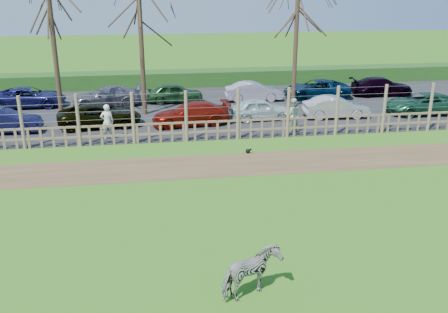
{
  "coord_description": "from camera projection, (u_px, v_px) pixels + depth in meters",
  "views": [
    {
      "loc": [
        -1.61,
        -15.02,
        7.37
      ],
      "look_at": [
        1.0,
        2.5,
        1.1
      ],
      "focal_mm": 40.0,
      "sensor_mm": 36.0,
      "label": 1
    }
  ],
  "objects": [
    {
      "name": "hedge",
      "position": [
        172.0,
        79.0,
        36.55
      ],
      "size": [
        46.0,
        2.0,
        1.1
      ],
      "primitive_type": "cube",
      "color": "#1E4716",
      "rests_on": "ground"
    },
    {
      "name": "ground",
      "position": [
        205.0,
        214.0,
        16.69
      ],
      "size": [
        120.0,
        120.0,
        0.0
      ],
      "primitive_type": "plane",
      "color": "#578E2B",
      "rests_on": "ground"
    },
    {
      "name": "car_2",
      "position": [
        100.0,
        115.0,
        26.3
      ],
      "size": [
        4.48,
        2.37,
        1.2
      ],
      "primitive_type": "imported",
      "rotation": [
        0.0,
        0.0,
        1.66
      ],
      "color": "black",
      "rests_on": "asphalt"
    },
    {
      "name": "car_4",
      "position": [
        260.0,
        109.0,
        27.63
      ],
      "size": [
        3.59,
        1.6,
        1.2
      ],
      "primitive_type": "imported",
      "rotation": [
        0.0,
        0.0,
        1.62
      ],
      "color": "silver",
      "rests_on": "asphalt"
    },
    {
      "name": "car_12",
      "position": [
        317.0,
        89.0,
        32.67
      ],
      "size": [
        4.51,
        2.44,
        1.2
      ],
      "primitive_type": "imported",
      "rotation": [
        0.0,
        0.0,
        4.6
      ],
      "color": "#06213D",
      "rests_on": "asphalt"
    },
    {
      "name": "crow",
      "position": [
        248.0,
        151.0,
        22.47
      ],
      "size": [
        0.28,
        0.21,
        0.23
      ],
      "color": "black",
      "rests_on": "ground"
    },
    {
      "name": "visitor_a",
      "position": [
        107.0,
        122.0,
        24.15
      ],
      "size": [
        0.69,
        0.51,
        1.72
      ],
      "primitive_type": "imported",
      "rotation": [
        0.0,
        0.0,
        3.31
      ],
      "color": "silver",
      "rests_on": "asphalt"
    },
    {
      "name": "tree_left",
      "position": [
        51.0,
        17.0,
        25.56
      ],
      "size": [
        4.8,
        4.8,
        7.88
      ],
      "color": "#3D2B1E",
      "rests_on": "ground"
    },
    {
      "name": "tree_mid",
      "position": [
        141.0,
        29.0,
        27.37
      ],
      "size": [
        4.8,
        4.8,
        6.83
      ],
      "color": "#3D2B1E",
      "rests_on": "ground"
    },
    {
      "name": "car_10",
      "position": [
        175.0,
        93.0,
        31.55
      ],
      "size": [
        3.53,
        1.43,
        1.2
      ],
      "primitive_type": "imported",
      "rotation": [
        0.0,
        0.0,
        1.57
      ],
      "color": "#235024",
      "rests_on": "asphalt"
    },
    {
      "name": "car_1",
      "position": [
        4.0,
        121.0,
        25.2
      ],
      "size": [
        3.65,
        1.29,
        1.2
      ],
      "primitive_type": "imported",
      "rotation": [
        0.0,
        0.0,
        1.56
      ],
      "color": "#131142",
      "rests_on": "asphalt"
    },
    {
      "name": "tree_right",
      "position": [
        297.0,
        19.0,
        28.96
      ],
      "size": [
        4.8,
        4.8,
        7.35
      ],
      "color": "#3D2B1E",
      "rests_on": "ground"
    },
    {
      "name": "fence",
      "position": [
        186.0,
        126.0,
        23.88
      ],
      "size": [
        30.16,
        0.16,
        2.5
      ],
      "color": "brown",
      "rests_on": "ground"
    },
    {
      "name": "car_6",
      "position": [
        423.0,
        104.0,
        28.83
      ],
      "size": [
        4.34,
        2.04,
        1.2
      ],
      "primitive_type": "imported",
      "rotation": [
        0.0,
        0.0,
        4.7
      ],
      "color": "#1C5335",
      "rests_on": "asphalt"
    },
    {
      "name": "car_11",
      "position": [
        254.0,
        91.0,
        31.98
      ],
      "size": [
        3.68,
        1.37,
        1.2
      ],
      "primitive_type": "imported",
      "rotation": [
        0.0,
        0.0,
        1.54
      ],
      "color": "#B8AFC3",
      "rests_on": "asphalt"
    },
    {
      "name": "car_5",
      "position": [
        336.0,
        107.0,
        28.02
      ],
      "size": [
        3.69,
        1.42,
        1.2
      ],
      "primitive_type": "imported",
      "rotation": [
        0.0,
        0.0,
        1.53
      ],
      "color": "#BAB9BD",
      "rests_on": "asphalt"
    },
    {
      "name": "car_9",
      "position": [
        107.0,
        96.0,
        30.6
      ],
      "size": [
        4.29,
        2.1,
        1.2
      ],
      "primitive_type": "imported",
      "rotation": [
        0.0,
        0.0,
        4.82
      ],
      "color": "slate",
      "rests_on": "asphalt"
    },
    {
      "name": "zebra",
      "position": [
        251.0,
        273.0,
        12.11
      ],
      "size": [
        1.68,
        1.35,
        1.29
      ],
      "primitive_type": "imported",
      "rotation": [
        0.0,
        0.0,
        2.07
      ],
      "color": "gray",
      "rests_on": "ground"
    },
    {
      "name": "asphalt",
      "position": [
        179.0,
        109.0,
        30.2
      ],
      "size": [
        44.0,
        13.0,
        0.04
      ],
      "primitive_type": "cube",
      "color": "#232326",
      "rests_on": "ground"
    },
    {
      "name": "car_13",
      "position": [
        382.0,
        86.0,
        33.5
      ],
      "size": [
        4.19,
        1.82,
        1.2
      ],
      "primitive_type": "imported",
      "rotation": [
        0.0,
        0.0,
        1.54
      ],
      "color": "black",
      "rests_on": "asphalt"
    },
    {
      "name": "visitor_b",
      "position": [
        292.0,
        115.0,
        25.38
      ],
      "size": [
        0.86,
        0.68,
        1.72
      ],
      "primitive_type": "imported",
      "rotation": [
        0.0,
        0.0,
        3.11
      ],
      "color": "#B5C8A9",
      "rests_on": "asphalt"
    },
    {
      "name": "dirt_strip",
      "position": [
        193.0,
        167.0,
        20.88
      ],
      "size": [
        34.0,
        2.8,
        0.01
      ],
      "primitive_type": "cube",
      "color": "brown",
      "rests_on": "ground"
    },
    {
      "name": "car_8",
      "position": [
        29.0,
        97.0,
        30.4
      ],
      "size": [
        4.38,
        2.14,
        1.2
      ],
      "primitive_type": "imported",
      "rotation": [
        0.0,
        0.0,
        1.6
      ],
      "color": "#161653",
      "rests_on": "asphalt"
    },
    {
      "name": "car_3",
      "position": [
        191.0,
        114.0,
        26.6
      ],
      "size": [
        4.29,
        2.11,
        1.2
      ],
      "primitive_type": "imported",
      "rotation": [
        0.0,
        0.0,
        4.82
      ],
      "color": "maroon",
      "rests_on": "asphalt"
    }
  ]
}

